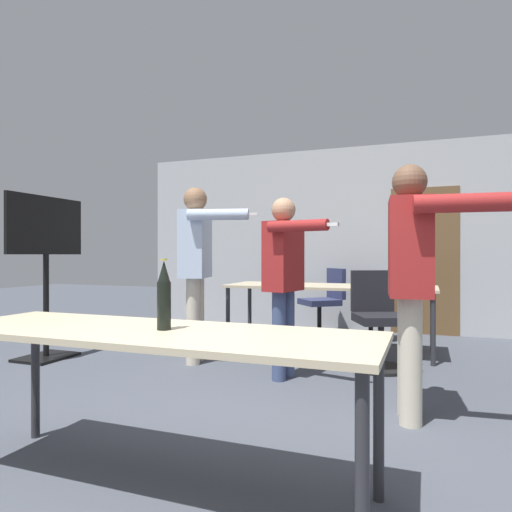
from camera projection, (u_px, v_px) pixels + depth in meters
back_wall at (348, 239)px, 6.78m from camera, size 6.46×0.12×2.70m
conference_table_near at (152, 344)px, 2.15m from camera, size 2.15×0.68×0.76m
conference_table_far at (329, 290)px, 5.27m from camera, size 2.36×0.82×0.76m
tv_screen at (46, 258)px, 4.87m from camera, size 0.44×1.01×1.73m
person_near_casual at (285, 269)px, 4.08m from camera, size 0.71×0.69×1.62m
person_center_tall at (197, 257)px, 4.70m from camera, size 0.91×0.65×1.80m
person_left_plaid at (412, 267)px, 3.06m from camera, size 0.84×0.70×1.72m
office_chair_mid_tucked at (377, 305)px, 5.93m from camera, size 0.55×0.52×0.95m
office_chair_far_right at (324, 304)px, 6.30m from camera, size 0.69×0.68×0.92m
office_chair_side_rolled at (378, 322)px, 4.46m from camera, size 0.62×0.66×0.95m
beer_bottle at (164, 296)px, 2.15m from camera, size 0.07×0.07×0.34m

